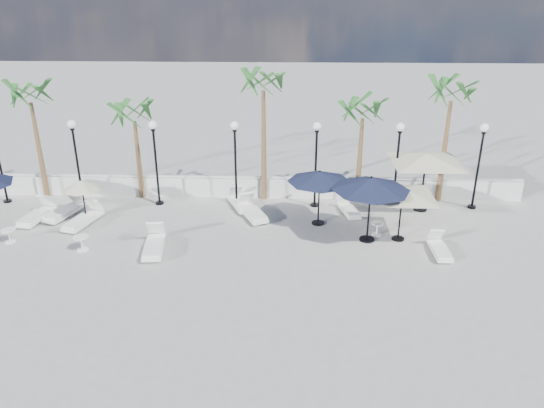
{
  "coord_description": "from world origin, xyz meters",
  "views": [
    {
      "loc": [
        2.29,
        -15.38,
        9.45
      ],
      "look_at": [
        1.7,
        3.15,
        1.5
      ],
      "focal_mm": 35.0,
      "sensor_mm": 36.0,
      "label": 1
    }
  ],
  "objects_px": {
    "lounger_5": "(240,202)",
    "parasol_cream_sq_b": "(403,188)",
    "lounger_2": "(83,219)",
    "parasol_navy_right": "(371,184)",
    "lounger_3": "(252,211)",
    "parasol_cream_sq_a": "(427,154)",
    "lounger_6": "(349,209)",
    "lounger_7": "(440,248)",
    "parasol_cream_small": "(82,186)",
    "parasol_navy_mid": "(320,177)",
    "lounger_0": "(64,210)",
    "lounger_1": "(37,214)",
    "lounger_4": "(154,245)"
  },
  "relations": [
    {
      "from": "parasol_cream_sq_a",
      "to": "parasol_cream_small",
      "type": "bearing_deg",
      "value": -173.49
    },
    {
      "from": "lounger_4",
      "to": "parasol_cream_small",
      "type": "relative_size",
      "value": 1.16
    },
    {
      "from": "lounger_6",
      "to": "parasol_navy_mid",
      "type": "xyz_separation_m",
      "value": [
        -1.39,
        -1.05,
        1.86
      ]
    },
    {
      "from": "lounger_6",
      "to": "parasol_cream_small",
      "type": "relative_size",
      "value": 0.95
    },
    {
      "from": "parasol_navy_mid",
      "to": "parasol_navy_right",
      "type": "distance_m",
      "value": 2.36
    },
    {
      "from": "lounger_2",
      "to": "lounger_0",
      "type": "bearing_deg",
      "value": 159.25
    },
    {
      "from": "lounger_7",
      "to": "parasol_cream_small",
      "type": "relative_size",
      "value": 0.93
    },
    {
      "from": "lounger_1",
      "to": "parasol_cream_sq_a",
      "type": "height_order",
      "value": "parasol_cream_sq_a"
    },
    {
      "from": "lounger_2",
      "to": "lounger_6",
      "type": "xyz_separation_m",
      "value": [
        11.1,
        1.46,
        -0.05
      ]
    },
    {
      "from": "lounger_1",
      "to": "parasol_navy_mid",
      "type": "bearing_deg",
      "value": 7.92
    },
    {
      "from": "lounger_0",
      "to": "lounger_5",
      "type": "bearing_deg",
      "value": 25.25
    },
    {
      "from": "parasol_navy_mid",
      "to": "parasol_cream_sq_a",
      "type": "bearing_deg",
      "value": 18.8
    },
    {
      "from": "lounger_3",
      "to": "parasol_cream_sq_a",
      "type": "relative_size",
      "value": 0.39
    },
    {
      "from": "lounger_5",
      "to": "parasol_cream_sq_b",
      "type": "relative_size",
      "value": 0.43
    },
    {
      "from": "lounger_4",
      "to": "lounger_7",
      "type": "height_order",
      "value": "lounger_4"
    },
    {
      "from": "lounger_6",
      "to": "parasol_navy_right",
      "type": "distance_m",
      "value": 3.32
    },
    {
      "from": "lounger_7",
      "to": "lounger_4",
      "type": "bearing_deg",
      "value": -179.81
    },
    {
      "from": "lounger_2",
      "to": "lounger_5",
      "type": "bearing_deg",
      "value": 32.88
    },
    {
      "from": "lounger_1",
      "to": "lounger_7",
      "type": "relative_size",
      "value": 1.23
    },
    {
      "from": "lounger_2",
      "to": "lounger_4",
      "type": "bearing_deg",
      "value": -16.92
    },
    {
      "from": "lounger_2",
      "to": "parasol_navy_right",
      "type": "bearing_deg",
      "value": 10.25
    },
    {
      "from": "lounger_3",
      "to": "lounger_6",
      "type": "relative_size",
      "value": 1.24
    },
    {
      "from": "lounger_1",
      "to": "lounger_6",
      "type": "relative_size",
      "value": 1.21
    },
    {
      "from": "lounger_3",
      "to": "lounger_4",
      "type": "distance_m",
      "value": 4.71
    },
    {
      "from": "lounger_3",
      "to": "parasol_cream_small",
      "type": "xyz_separation_m",
      "value": [
        -6.95,
        -0.65,
        1.34
      ]
    },
    {
      "from": "lounger_1",
      "to": "parasol_cream_sq_a",
      "type": "xyz_separation_m",
      "value": [
        16.4,
        1.6,
        2.34
      ]
    },
    {
      "from": "parasol_cream_sq_a",
      "to": "parasol_navy_mid",
      "type": "bearing_deg",
      "value": -161.2
    },
    {
      "from": "parasol_cream_sq_b",
      "to": "parasol_cream_small",
      "type": "bearing_deg",
      "value": 174.32
    },
    {
      "from": "parasol_navy_mid",
      "to": "parasol_cream_sq_b",
      "type": "distance_m",
      "value": 3.35
    },
    {
      "from": "parasol_cream_sq_a",
      "to": "parasol_cream_small",
      "type": "height_order",
      "value": "parasol_cream_sq_a"
    },
    {
      "from": "lounger_0",
      "to": "lounger_7",
      "type": "height_order",
      "value": "lounger_0"
    },
    {
      "from": "lounger_5",
      "to": "parasol_navy_right",
      "type": "relative_size",
      "value": 0.67
    },
    {
      "from": "parasol_navy_mid",
      "to": "lounger_0",
      "type": "bearing_deg",
      "value": 177.87
    },
    {
      "from": "lounger_5",
      "to": "lounger_6",
      "type": "height_order",
      "value": "lounger_5"
    },
    {
      "from": "parasol_cream_sq_a",
      "to": "parasol_cream_sq_b",
      "type": "relative_size",
      "value": 1.23
    },
    {
      "from": "lounger_3",
      "to": "parasol_cream_sq_a",
      "type": "xyz_separation_m",
      "value": [
        7.35,
        0.99,
        2.33
      ]
    },
    {
      "from": "lounger_5",
      "to": "parasol_cream_sq_b",
      "type": "distance_m",
      "value": 7.34
    },
    {
      "from": "lounger_6",
      "to": "parasol_navy_right",
      "type": "bearing_deg",
      "value": -92.7
    },
    {
      "from": "lounger_3",
      "to": "lounger_4",
      "type": "xyz_separation_m",
      "value": [
        -3.47,
        -3.18,
        -0.0
      ]
    },
    {
      "from": "lounger_3",
      "to": "parasol_cream_small",
      "type": "distance_m",
      "value": 7.11
    },
    {
      "from": "lounger_7",
      "to": "parasol_navy_mid",
      "type": "relative_size",
      "value": 0.66
    },
    {
      "from": "lounger_5",
      "to": "lounger_1",
      "type": "bearing_deg",
      "value": 168.51
    },
    {
      "from": "lounger_0",
      "to": "parasol_cream_small",
      "type": "relative_size",
      "value": 1.19
    },
    {
      "from": "lounger_5",
      "to": "parasol_cream_sq_b",
      "type": "xyz_separation_m",
      "value": [
        6.45,
        -2.92,
        1.92
      ]
    },
    {
      "from": "lounger_1",
      "to": "lounger_5",
      "type": "height_order",
      "value": "lounger_1"
    },
    {
      "from": "lounger_0",
      "to": "lounger_3",
      "type": "relative_size",
      "value": 1.02
    },
    {
      "from": "parasol_navy_mid",
      "to": "parasol_cream_sq_b",
      "type": "height_order",
      "value": "parasol_navy_mid"
    },
    {
      "from": "lounger_0",
      "to": "parasol_navy_mid",
      "type": "bearing_deg",
      "value": 14.16
    },
    {
      "from": "lounger_2",
      "to": "parasol_cream_sq_b",
      "type": "height_order",
      "value": "parasol_cream_sq_b"
    },
    {
      "from": "lounger_3",
      "to": "parasol_navy_mid",
      "type": "bearing_deg",
      "value": -35.87
    }
  ]
}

